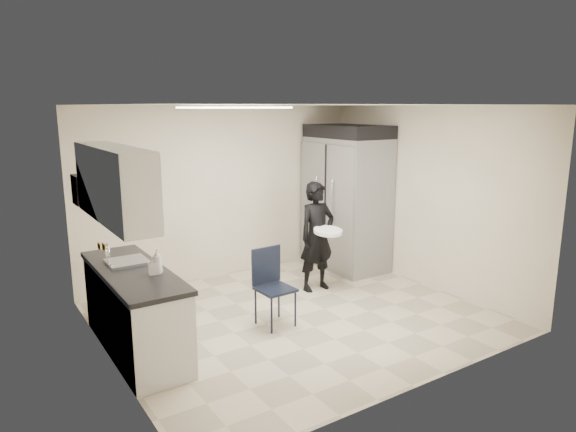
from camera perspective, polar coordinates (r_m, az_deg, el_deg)
floor at (r=6.57m, az=0.95°, el=-11.06°), size 4.50×4.50×0.00m
ceiling at (r=6.04m, az=1.03°, el=12.25°), size 4.50×4.50×0.00m
back_wall at (r=7.88m, az=-7.20°, el=2.63°), size 4.50×0.00×4.50m
left_wall at (r=5.29m, az=-19.67°, el=-2.68°), size 0.00×4.00×4.00m
right_wall at (r=7.65m, az=15.10°, el=2.01°), size 0.00×4.00×4.00m
ceiling_panel at (r=6.08m, az=-5.93°, el=11.90°), size 1.20×0.60×0.02m
lower_counter at (r=5.81m, az=-16.62°, el=-10.20°), size 0.60×1.90×0.86m
countertop at (r=5.66m, az=-16.90°, el=-5.92°), size 0.64×1.95×0.05m
sink at (r=5.90m, az=-17.40°, el=-5.37°), size 0.42×0.40×0.14m
faucet at (r=5.81m, az=-19.39°, el=-4.23°), size 0.02×0.02×0.24m
upper_cabinets at (r=5.42m, az=-18.77°, el=3.40°), size 0.35×1.80×0.75m
towel_dispenser at (r=6.54m, az=-21.76°, el=2.76°), size 0.22×0.30×0.35m
notice_sticker_left at (r=5.40m, az=-19.80°, el=-3.26°), size 0.00×0.12×0.07m
notice_sticker_right at (r=5.60m, az=-20.26°, el=-3.19°), size 0.00×0.12×0.07m
commercial_fridge at (r=8.31m, az=6.51°, el=1.37°), size 0.80×1.35×2.10m
fridge_compressor at (r=8.17m, az=6.71°, el=9.32°), size 0.80×1.35×0.20m
folding_chair at (r=6.16m, az=-1.43°, el=-8.14°), size 0.42×0.42×0.91m
man_tuxedo at (r=7.27m, az=3.23°, el=-2.30°), size 0.58×0.39×1.56m
bucket_lid at (r=7.04m, az=4.46°, el=-1.69°), size 0.40×0.40×0.05m
soap_bottle_a at (r=5.40m, az=-14.33°, el=-4.89°), size 0.12×0.12×0.26m
soap_bottle_b at (r=5.40m, az=-14.82°, el=-5.31°), size 0.10×0.10×0.19m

